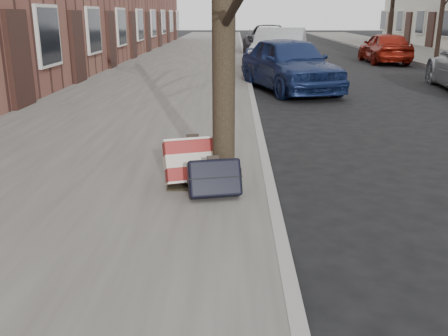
{
  "coord_description": "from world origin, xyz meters",
  "views": [
    {
      "loc": [
        -1.67,
        -4.45,
        2.02
      ],
      "look_at": [
        -1.78,
        0.8,
        0.39
      ],
      "focal_mm": 40.0,
      "sensor_mm": 36.0,
      "label": 1
    }
  ],
  "objects_px": {
    "suitcase_red": "(195,161)",
    "car_near_front": "(289,64)",
    "car_near_mid": "(280,51)",
    "suitcase_navy": "(214,178)"
  },
  "relations": [
    {
      "from": "car_near_mid",
      "to": "car_near_front",
      "type": "bearing_deg",
      "value": -81.21
    },
    {
      "from": "suitcase_red",
      "to": "car_near_front",
      "type": "distance_m",
      "value": 8.33
    },
    {
      "from": "car_near_front",
      "to": "car_near_mid",
      "type": "height_order",
      "value": "car_near_mid"
    },
    {
      "from": "suitcase_red",
      "to": "car_near_front",
      "type": "bearing_deg",
      "value": 58.94
    },
    {
      "from": "suitcase_red",
      "to": "suitcase_navy",
      "type": "bearing_deg",
      "value": -80.76
    },
    {
      "from": "suitcase_navy",
      "to": "car_near_front",
      "type": "distance_m",
      "value": 8.74
    },
    {
      "from": "suitcase_navy",
      "to": "car_near_front",
      "type": "bearing_deg",
      "value": 66.65
    },
    {
      "from": "suitcase_red",
      "to": "suitcase_navy",
      "type": "height_order",
      "value": "suitcase_red"
    },
    {
      "from": "suitcase_navy",
      "to": "suitcase_red",
      "type": "bearing_deg",
      "value": 104.69
    },
    {
      "from": "car_near_front",
      "to": "suitcase_navy",
      "type": "bearing_deg",
      "value": -117.39
    }
  ]
}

